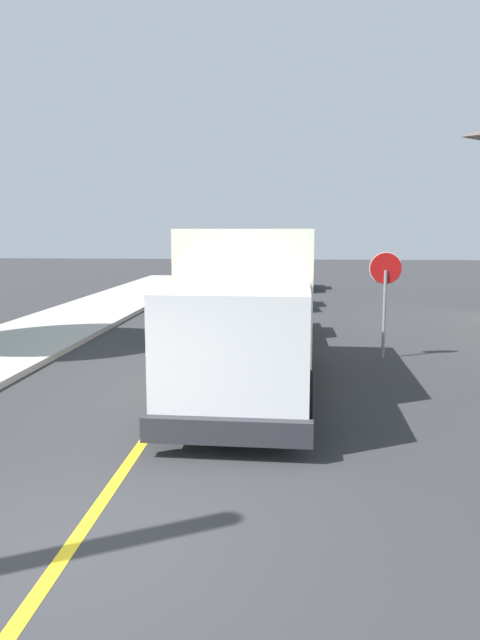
# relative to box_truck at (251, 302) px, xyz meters

# --- Properties ---
(ground_plane) EXTENTS (120.00, 120.00, 0.00)m
(ground_plane) POSITION_rel_box_truck_xyz_m (-1.42, -6.28, -1.77)
(ground_plane) COLOR #303033
(centre_line_yellow) EXTENTS (0.16, 56.00, 0.01)m
(centre_line_yellow) POSITION_rel_box_truck_xyz_m (-1.42, 3.72, -1.76)
(centre_line_yellow) COLOR gold
(centre_line_yellow) RESTS_ON ground
(box_truck) EXTENTS (2.56, 7.23, 3.20)m
(box_truck) POSITION_rel_box_truck_xyz_m (0.00, 0.00, 0.00)
(box_truck) COLOR #F2EDCC
(box_truck) RESTS_ON ground
(parked_car_near) EXTENTS (1.84, 4.42, 1.67)m
(parked_car_near) POSITION_rel_box_truck_xyz_m (0.20, 6.06, -0.97)
(parked_car_near) COLOR maroon
(parked_car_near) RESTS_ON ground
(parked_car_mid) EXTENTS (2.01, 4.48, 1.67)m
(parked_car_mid) POSITION_rel_box_truck_xyz_m (0.31, 13.19, -0.97)
(parked_car_mid) COLOR #B7B7BC
(parked_car_mid) RESTS_ON ground
(parked_car_far) EXTENTS (1.97, 4.47, 1.67)m
(parked_car_far) POSITION_rel_box_truck_xyz_m (1.09, 20.57, -0.97)
(parked_car_far) COLOR #2D4793
(parked_car_far) RESTS_ON ground
(stop_sign) EXTENTS (0.80, 0.10, 2.65)m
(stop_sign) POSITION_rel_box_truck_xyz_m (3.12, 3.11, 0.09)
(stop_sign) COLOR gray
(stop_sign) RESTS_ON ground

